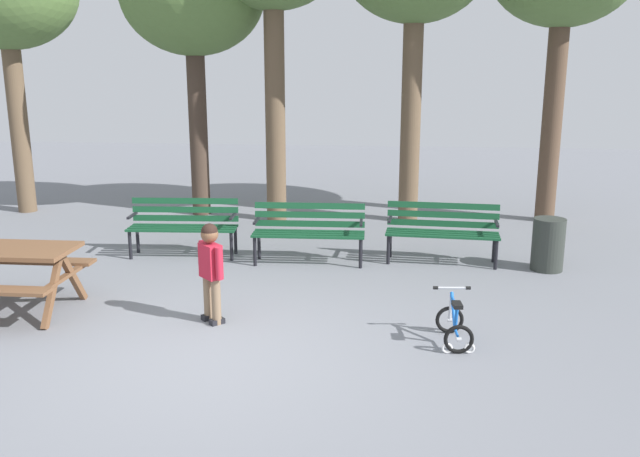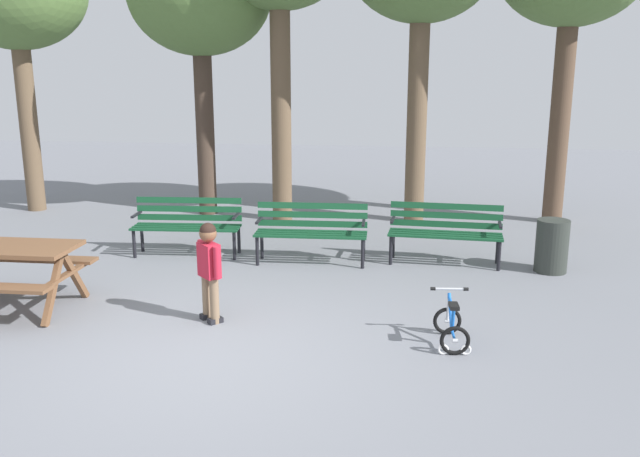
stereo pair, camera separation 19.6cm
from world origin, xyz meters
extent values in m
plane|color=slate|center=(0.00, 0.00, 0.00)|extent=(36.00, 36.00, 0.00)
cube|color=brown|center=(-2.77, 1.48, 0.45)|extent=(1.80, 0.27, 0.04)
cube|color=brown|center=(-1.97, 0.69, 0.36)|extent=(0.07, 0.57, 0.76)
cube|color=brown|center=(-1.98, 1.19, 0.36)|extent=(0.07, 0.57, 0.76)
cube|color=brown|center=(-1.98, 0.94, 0.42)|extent=(0.10, 1.10, 0.04)
cube|color=#144728|center=(-1.35, 3.55, 0.44)|extent=(1.60, 0.18, 0.03)
cube|color=#144728|center=(-1.34, 3.43, 0.44)|extent=(1.60, 0.18, 0.03)
cube|color=#144728|center=(-1.34, 3.31, 0.44)|extent=(1.60, 0.18, 0.03)
cube|color=#144728|center=(-1.33, 3.19, 0.44)|extent=(1.60, 0.18, 0.03)
cube|color=#144728|center=(-1.35, 3.59, 0.54)|extent=(1.60, 0.15, 0.09)
cube|color=#144728|center=(-1.35, 3.59, 0.67)|extent=(1.60, 0.15, 0.09)
cube|color=#144728|center=(-1.35, 3.59, 0.81)|extent=(1.60, 0.15, 0.09)
cylinder|color=black|center=(-0.58, 3.26, 0.22)|extent=(0.05, 0.05, 0.44)
cylinder|color=black|center=(-0.60, 3.62, 0.22)|extent=(0.05, 0.05, 0.44)
cube|color=black|center=(-0.59, 3.44, 0.62)|extent=(0.07, 0.40, 0.03)
cylinder|color=black|center=(-2.08, 3.16, 0.22)|extent=(0.05, 0.05, 0.44)
cylinder|color=black|center=(-2.10, 3.52, 0.22)|extent=(0.05, 0.05, 0.44)
cube|color=black|center=(-2.09, 3.34, 0.62)|extent=(0.07, 0.40, 0.03)
cube|color=#144728|center=(0.55, 3.39, 0.44)|extent=(1.60, 0.13, 0.03)
cube|color=#144728|center=(0.56, 3.27, 0.44)|extent=(1.60, 0.13, 0.03)
cube|color=#144728|center=(0.56, 3.15, 0.44)|extent=(1.60, 0.13, 0.03)
cube|color=#144728|center=(0.57, 3.03, 0.44)|extent=(1.60, 0.13, 0.03)
cube|color=#144728|center=(0.55, 3.43, 0.54)|extent=(1.60, 0.10, 0.09)
cube|color=#144728|center=(0.55, 3.43, 0.67)|extent=(1.60, 0.10, 0.09)
cube|color=#144728|center=(0.55, 3.43, 0.81)|extent=(1.60, 0.10, 0.09)
cylinder|color=black|center=(1.32, 3.08, 0.22)|extent=(0.05, 0.05, 0.44)
cylinder|color=black|center=(1.30, 3.44, 0.22)|extent=(0.05, 0.05, 0.44)
cube|color=black|center=(1.31, 3.26, 0.62)|extent=(0.05, 0.40, 0.03)
cylinder|color=black|center=(-0.18, 3.02, 0.22)|extent=(0.05, 0.05, 0.44)
cylinder|color=black|center=(-0.20, 3.38, 0.22)|extent=(0.05, 0.05, 0.44)
cube|color=black|center=(-0.19, 3.20, 0.62)|extent=(0.05, 0.40, 0.03)
cube|color=#144728|center=(2.47, 3.61, 0.44)|extent=(1.60, 0.18, 0.03)
cube|color=#144728|center=(2.46, 3.49, 0.44)|extent=(1.60, 0.18, 0.03)
cube|color=#144728|center=(2.46, 3.37, 0.44)|extent=(1.60, 0.18, 0.03)
cube|color=#144728|center=(2.45, 3.25, 0.44)|extent=(1.60, 0.18, 0.03)
cube|color=#144728|center=(2.48, 3.65, 0.54)|extent=(1.60, 0.15, 0.09)
cube|color=#144728|center=(2.48, 3.65, 0.67)|extent=(1.60, 0.15, 0.09)
cube|color=#144728|center=(2.48, 3.65, 0.81)|extent=(1.60, 0.15, 0.09)
cylinder|color=black|center=(3.20, 3.22, 0.22)|extent=(0.05, 0.05, 0.44)
cylinder|color=black|center=(3.22, 3.58, 0.22)|extent=(0.05, 0.05, 0.44)
cube|color=black|center=(3.21, 3.40, 0.62)|extent=(0.07, 0.40, 0.03)
cylinder|color=black|center=(1.70, 3.32, 0.22)|extent=(0.05, 0.05, 0.44)
cylinder|color=black|center=(1.73, 3.68, 0.22)|extent=(0.05, 0.05, 0.44)
cube|color=black|center=(1.71, 3.50, 0.62)|extent=(0.07, 0.40, 0.03)
cylinder|color=#7F664C|center=(-0.16, 0.80, 0.26)|extent=(0.10, 0.10, 0.51)
cube|color=black|center=(-0.16, 0.80, 0.03)|extent=(0.18, 0.18, 0.06)
cylinder|color=#7F664C|center=(-0.28, 0.93, 0.26)|extent=(0.10, 0.10, 0.51)
cube|color=black|center=(-0.28, 0.93, 0.03)|extent=(0.18, 0.18, 0.06)
cube|color=#B71E33|center=(-0.22, 0.87, 0.71)|extent=(0.30, 0.30, 0.38)
sphere|color=brown|center=(-0.22, 0.87, 1.00)|extent=(0.19, 0.19, 0.19)
sphere|color=black|center=(-0.22, 0.87, 1.03)|extent=(0.18, 0.18, 0.18)
cylinder|color=#B71E33|center=(-0.09, 0.74, 0.72)|extent=(0.08, 0.08, 0.36)
cylinder|color=#B71E33|center=(-0.34, 0.99, 0.72)|extent=(0.08, 0.08, 0.36)
torus|color=black|center=(2.37, 0.82, 0.15)|extent=(0.30, 0.07, 0.30)
cylinder|color=silver|center=(2.37, 0.82, 0.15)|extent=(0.05, 0.04, 0.04)
torus|color=black|center=(2.42, 0.30, 0.15)|extent=(0.30, 0.07, 0.30)
cylinder|color=silver|center=(2.42, 0.30, 0.15)|extent=(0.05, 0.04, 0.04)
torus|color=white|center=(2.31, 0.29, 0.05)|extent=(0.11, 0.03, 0.11)
torus|color=white|center=(2.53, 0.31, 0.05)|extent=(0.11, 0.03, 0.11)
cylinder|color=blue|center=(2.39, 0.64, 0.32)|extent=(0.06, 0.31, 0.32)
cylinder|color=blue|center=(2.40, 0.48, 0.30)|extent=(0.04, 0.08, 0.27)
cylinder|color=blue|center=(2.41, 0.40, 0.16)|extent=(0.05, 0.20, 0.05)
cylinder|color=silver|center=(2.37, 0.80, 0.31)|extent=(0.04, 0.07, 0.32)
cylinder|color=blue|center=(2.39, 0.62, 0.42)|extent=(0.06, 0.32, 0.05)
cube|color=black|center=(2.40, 0.46, 0.45)|extent=(0.11, 0.18, 0.04)
cylinder|color=silver|center=(2.37, 0.78, 0.52)|extent=(0.34, 0.06, 0.02)
cylinder|color=black|center=(2.21, 0.76, 0.52)|extent=(0.05, 0.04, 0.04)
cylinder|color=black|center=(2.54, 0.80, 0.52)|extent=(0.05, 0.04, 0.04)
cylinder|color=#2D332D|center=(3.90, 3.28, 0.37)|extent=(0.44, 0.44, 0.73)
cylinder|color=brown|center=(-5.38, 6.18, 1.63)|extent=(0.35, 0.35, 3.26)
cylinder|color=#423328|center=(-1.91, 6.32, 1.58)|extent=(0.34, 0.34, 3.15)
cylinder|color=brown|center=(-0.38, 5.97, 1.95)|extent=(0.36, 0.36, 3.90)
cylinder|color=brown|center=(2.04, 6.15, 1.84)|extent=(0.35, 0.35, 3.68)
cylinder|color=brown|center=(4.55, 6.45, 1.81)|extent=(0.35, 0.35, 3.62)
camera|label=1|loc=(1.72, -5.90, 2.76)|focal=37.28mm
camera|label=2|loc=(1.91, -5.88, 2.76)|focal=37.28mm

